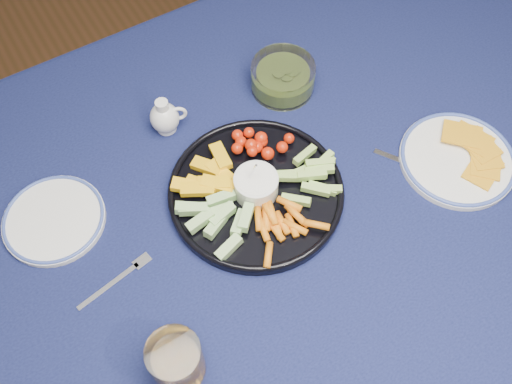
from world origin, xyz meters
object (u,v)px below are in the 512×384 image
dining_table (286,211)px  creamer_pitcher (165,117)px  juice_tumbler (177,362)px  pickle_bowl (283,78)px  cheese_plate (458,158)px  side_plate_extra (54,219)px  crudite_platter (255,191)px

dining_table → creamer_pitcher: creamer_pitcher is taller
creamer_pitcher → juice_tumbler: juice_tumbler is taller
pickle_bowl → cheese_plate: size_ratio=0.60×
creamer_pitcher → juice_tumbler: size_ratio=0.82×
pickle_bowl → juice_tumbler: 0.60m
side_plate_extra → juice_tumbler: bearing=-78.1°
creamer_pitcher → pickle_bowl: (0.25, -0.03, -0.01)m
creamer_pitcher → cheese_plate: bearing=-39.2°
juice_tumbler → side_plate_extra: size_ratio=0.53×
dining_table → crudite_platter: 0.12m
juice_tumbler → side_plate_extra: bearing=101.9°
pickle_bowl → cheese_plate: 0.38m
juice_tumbler → creamer_pitcher: bearing=65.9°
side_plate_extra → pickle_bowl: bearing=6.2°
creamer_pitcher → side_plate_extra: bearing=-162.6°
creamer_pitcher → cheese_plate: creamer_pitcher is taller
dining_table → pickle_bowl: size_ratio=12.84×
pickle_bowl → side_plate_extra: size_ratio=0.72×
dining_table → side_plate_extra: 0.43m
crudite_platter → pickle_bowl: (0.18, 0.20, 0.01)m
side_plate_extra → crudite_platter: bearing=-22.8°
creamer_pitcher → side_plate_extra: size_ratio=0.44×
crudite_platter → creamer_pitcher: 0.23m
pickle_bowl → side_plate_extra: 0.52m
crudite_platter → juice_tumbler: (-0.26, -0.21, 0.02)m
pickle_bowl → cheese_plate: bearing=-60.6°
crudite_platter → creamer_pitcher: (-0.07, 0.22, 0.02)m
crudite_platter → juice_tumbler: crudite_platter is taller
dining_table → juice_tumbler: (-0.32, -0.19, 0.13)m
cheese_plate → side_plate_extra: size_ratio=1.20×
pickle_bowl → juice_tumbler: size_ratio=1.34×
dining_table → juice_tumbler: juice_tumbler is taller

